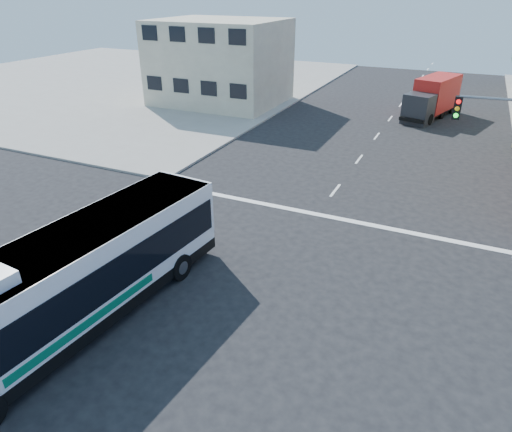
% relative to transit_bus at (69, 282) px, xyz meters
% --- Properties ---
extents(ground, '(120.00, 120.00, 0.00)m').
position_rel_transit_bus_xyz_m(ground, '(4.97, 2.62, -1.90)').
color(ground, black).
rests_on(ground, ground).
extents(sidewalk_nw, '(50.00, 50.00, 0.15)m').
position_rel_transit_bus_xyz_m(sidewalk_nw, '(-30.03, 37.62, -1.82)').
color(sidewalk_nw, gray).
rests_on(sidewalk_nw, ground).
extents(building_west, '(12.06, 10.06, 8.00)m').
position_rel_transit_bus_xyz_m(building_west, '(-12.05, 32.60, 2.11)').
color(building_west, beige).
rests_on(building_west, ground).
extents(transit_bus, '(4.00, 13.30, 3.88)m').
position_rel_transit_bus_xyz_m(transit_bus, '(0.00, 0.00, 0.00)').
color(transit_bus, black).
rests_on(transit_bus, ground).
extents(box_truck, '(4.34, 8.16, 3.53)m').
position_rel_transit_bus_xyz_m(box_truck, '(8.12, 35.63, -0.18)').
color(box_truck, '#25262A').
rests_on(box_truck, ground).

